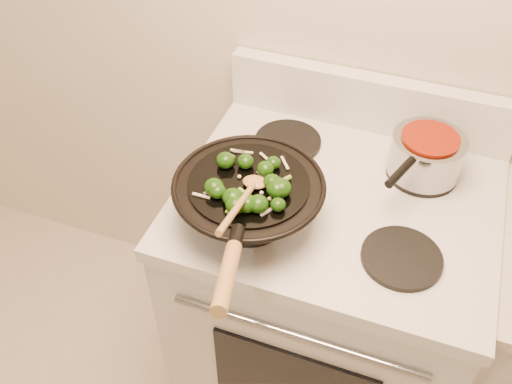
% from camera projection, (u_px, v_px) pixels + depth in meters
% --- Properties ---
extents(stove, '(0.78, 0.67, 1.08)m').
position_uv_depth(stove, '(324.00, 300.00, 1.72)').
color(stove, silver).
rests_on(stove, ground).
extents(wok, '(0.35, 0.57, 0.20)m').
position_uv_depth(wok, '(249.00, 199.00, 1.30)').
color(wok, black).
rests_on(wok, stove).
extents(stirfry, '(0.21, 0.22, 0.04)m').
position_uv_depth(stirfry, '(251.00, 187.00, 1.23)').
color(stirfry, '#143708').
rests_on(stirfry, wok).
extents(wooden_spoon, '(0.06, 0.25, 0.09)m').
position_uv_depth(wooden_spoon, '(246.00, 195.00, 1.19)').
color(wooden_spoon, olive).
rests_on(wooden_spoon, wok).
extents(saucepan, '(0.18, 0.29, 0.11)m').
position_uv_depth(saucepan, '(426.00, 154.00, 1.42)').
color(saucepan, '#92949A').
rests_on(saucepan, stove).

